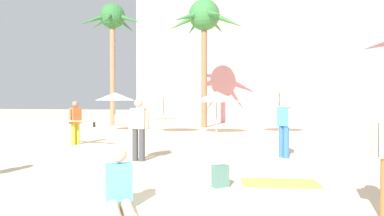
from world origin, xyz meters
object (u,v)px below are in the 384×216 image
(person_far_right, at_px, (120,189))
(palm_tree_center, at_px, (204,21))
(backpack, at_px, (220,176))
(person_near_left, at_px, (74,121))
(person_near_right, at_px, (284,125))
(palm_tree_far_left, at_px, (112,25))
(cafe_umbrella_4, at_px, (216,97))
(beach_towel, at_px, (280,183))
(cafe_umbrella_1, at_px, (279,89))
(cafe_umbrella_2, at_px, (163,93))
(person_far_left, at_px, (139,127))
(cafe_umbrella_3, at_px, (115,96))

(person_far_right, bearing_deg, palm_tree_center, 158.55)
(backpack, bearing_deg, person_near_left, 9.85)
(backpack, distance_m, person_near_right, 4.28)
(palm_tree_far_left, height_order, palm_tree_center, palm_tree_far_left)
(person_near_left, bearing_deg, palm_tree_center, -88.46)
(person_near_left, distance_m, person_far_right, 8.94)
(palm_tree_far_left, bearing_deg, cafe_umbrella_4, -32.19)
(beach_towel, bearing_deg, cafe_umbrella_1, 88.27)
(cafe_umbrella_1, xyz_separation_m, cafe_umbrella_2, (-5.78, -0.96, -0.19))
(palm_tree_center, relative_size, person_far_left, 4.64)
(cafe_umbrella_2, xyz_separation_m, cafe_umbrella_4, (2.68, 0.37, -0.19))
(palm_tree_center, relative_size, cafe_umbrella_2, 3.47)
(cafe_umbrella_1, distance_m, cafe_umbrella_3, 8.75)
(beach_towel, bearing_deg, person_near_right, 86.27)
(person_near_right, bearing_deg, beach_towel, -132.33)
(beach_towel, bearing_deg, person_far_left, 150.83)
(cafe_umbrella_1, height_order, cafe_umbrella_2, cafe_umbrella_1)
(person_near_left, relative_size, person_far_left, 1.57)
(person_near_right, bearing_deg, cafe_umbrella_1, 50.51)
(cafe_umbrella_3, distance_m, beach_towel, 14.25)
(cafe_umbrella_2, height_order, person_far_left, cafe_umbrella_2)
(cafe_umbrella_3, distance_m, person_far_right, 15.05)
(cafe_umbrella_3, xyz_separation_m, cafe_umbrella_4, (5.64, -0.41, -0.03))
(cafe_umbrella_4, bearing_deg, cafe_umbrella_2, -172.15)
(person_near_left, bearing_deg, person_far_left, 159.69)
(cafe_umbrella_2, relative_size, person_near_right, 1.32)
(cafe_umbrella_3, bearing_deg, person_far_right, -66.52)
(person_near_left, relative_size, person_near_right, 1.55)
(cafe_umbrella_4, bearing_deg, person_near_left, -127.93)
(palm_tree_far_left, relative_size, person_far_right, 8.15)
(palm_tree_far_left, bearing_deg, person_far_left, -63.79)
(palm_tree_center, xyz_separation_m, person_near_right, (4.33, -11.67, -5.62))
(palm_tree_center, height_order, person_far_left, palm_tree_center)
(beach_towel, height_order, person_far_left, person_far_left)
(backpack, xyz_separation_m, person_far_right, (-1.29, -1.83, 0.13))
(beach_towel, height_order, person_near_right, person_near_right)
(person_far_right, bearing_deg, beach_towel, 107.38)
(person_far_right, xyz_separation_m, person_far_left, (-1.29, 4.44, 0.61))
(palm_tree_far_left, bearing_deg, person_far_right, -66.11)
(cafe_umbrella_1, bearing_deg, cafe_umbrella_3, -178.82)
(beach_towel, bearing_deg, backpack, -154.91)
(palm_tree_center, relative_size, person_far_right, 7.90)
(person_near_left, bearing_deg, cafe_umbrella_3, -61.09)
(palm_tree_center, height_order, backpack, palm_tree_center)
(cafe_umbrella_3, bearing_deg, cafe_umbrella_4, -4.12)
(cafe_umbrella_4, relative_size, backpack, 5.70)
(cafe_umbrella_4, relative_size, person_far_left, 1.40)
(backpack, bearing_deg, person_far_left, 6.67)
(cafe_umbrella_3, relative_size, cafe_umbrella_4, 0.89)
(cafe_umbrella_1, xyz_separation_m, backpack, (-1.49, -12.08, -2.04))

